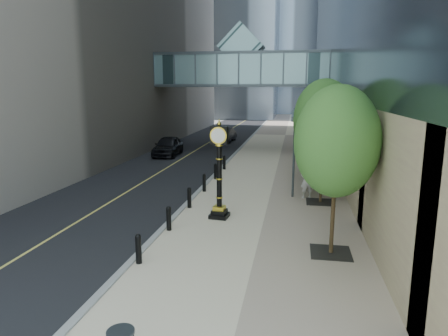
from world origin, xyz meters
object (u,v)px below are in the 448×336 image
Objects in this scene: pedestrian at (307,180)px; street_clock at (219,177)px; car_near at (168,146)px; car_far at (226,134)px.

street_clock is at bearing 23.91° from pedestrian.
car_far is at bearing 68.76° from car_near.
pedestrian reaches higher than car_far.
car_near is (-7.66, 16.22, -1.05)m from street_clock.
street_clock is 2.26× the size of pedestrian.
car_far is at bearing -92.20° from pedestrian.
street_clock is 0.89× the size of car_far.
car_near is at bearing 120.77° from street_clock.
street_clock is 0.87× the size of car_near.
pedestrian reaches higher than car_near.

